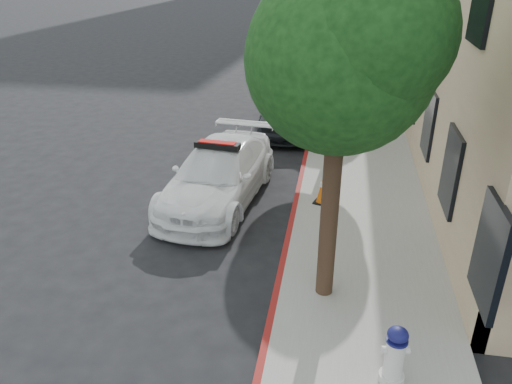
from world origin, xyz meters
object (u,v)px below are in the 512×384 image
Objects in this scene: fire_hydrant at (395,356)px; parked_car_far at (288,55)px; police_car at (218,174)px; parked_car_mid at (288,106)px; traffic_cone at (323,189)px.

parked_car_far is at bearing 90.64° from fire_hydrant.
police_car is at bearing -82.12° from parked_car_far.
fire_hydrant is (2.74, -11.28, -0.21)m from parked_car_mid.
fire_hydrant is at bearing -71.81° from parked_car_far.
police_car is 5.94m from parked_car_mid.
parked_car_mid is at bearing 104.33° from traffic_cone.
parked_car_far is 21.26m from fire_hydrant.
parked_car_mid is (1.07, 5.84, 0.11)m from police_car.
police_car is at bearing -105.55° from parked_car_mid.
traffic_cone is at bearing -72.73° from parked_car_far.
traffic_cone is (2.56, -15.49, -0.27)m from parked_car_far.
parked_car_mid is 6.05m from traffic_cone.
police_car is at bearing 115.31° from fire_hydrant.
parked_car_far is (0.01, 15.48, 0.06)m from police_car.
parked_car_mid is at bearing 85.79° from police_car.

